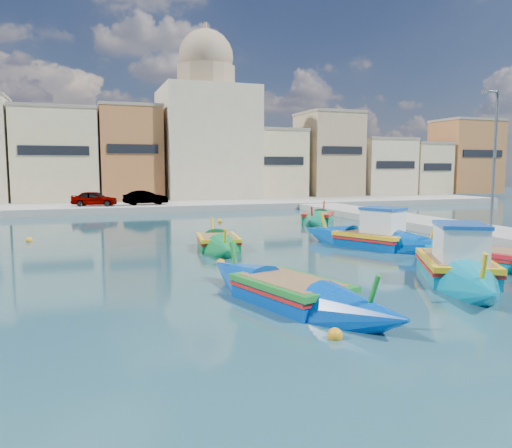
{
  "coord_description": "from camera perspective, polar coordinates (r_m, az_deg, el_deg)",
  "views": [
    {
      "loc": [
        -3.37,
        -15.15,
        3.94
      ],
      "look_at": [
        4.0,
        6.0,
        1.4
      ],
      "focal_mm": 35.0,
      "sensor_mm": 36.0,
      "label": 1
    }
  ],
  "objects": [
    {
      "name": "ground",
      "position": [
        16.01,
        -6.53,
        -7.82
      ],
      "size": [
        160.0,
        160.0,
        0.0
      ],
      "primitive_type": "plane",
      "color": "#153441",
      "rests_on": "ground"
    },
    {
      "name": "north_quay",
      "position": [
        47.41,
        -15.09,
        1.85
      ],
      "size": [
        80.0,
        8.0,
        0.6
      ],
      "primitive_type": "cube",
      "color": "gray",
      "rests_on": "ground"
    },
    {
      "name": "north_townhouses",
      "position": [
        55.44,
        -8.84,
        7.49
      ],
      "size": [
        83.2,
        7.87,
        10.19
      ],
      "color": "#C8BA8A",
      "rests_on": "ground"
    },
    {
      "name": "church_block",
      "position": [
        56.92,
        -5.67,
        10.94
      ],
      "size": [
        10.0,
        10.0,
        19.1
      ],
      "color": "beige",
      "rests_on": "ground"
    },
    {
      "name": "quay_street_lamp",
      "position": [
        29.67,
        25.51,
        6.61
      ],
      "size": [
        1.18,
        0.16,
        8.0
      ],
      "color": "#595B60",
      "rests_on": "ground"
    },
    {
      "name": "parked_cars",
      "position": [
        45.81,
        -22.68,
        2.59
      ],
      "size": [
        21.51,
        2.58,
        1.31
      ],
      "color": "#4C1919",
      "rests_on": "north_quay"
    },
    {
      "name": "luzzu_turquoise_cabin",
      "position": [
        19.19,
        21.88,
        -4.69
      ],
      "size": [
        6.62,
        9.6,
        3.15
      ],
      "color": "#0080A2",
      "rests_on": "ground"
    },
    {
      "name": "luzzu_blue_cabin",
      "position": [
        25.42,
        13.36,
        -1.77
      ],
      "size": [
        5.72,
        8.69,
        3.07
      ],
      "color": "#00429E",
      "rests_on": "ground"
    },
    {
      "name": "luzzu_cyan_mid",
      "position": [
        36.67,
        7.12,
        0.64
      ],
      "size": [
        6.14,
        7.65,
        2.37
      ],
      "color": "#0B744E",
      "rests_on": "ground"
    },
    {
      "name": "luzzu_green",
      "position": [
        24.39,
        -4.34,
        -2.27
      ],
      "size": [
        2.77,
        7.29,
        2.24
      ],
      "color": "#0B7738",
      "rests_on": "ground"
    },
    {
      "name": "luzzu_blue_south",
      "position": [
        14.71,
        4.05,
        -8.03
      ],
      "size": [
        4.33,
        8.85,
        2.5
      ],
      "color": "#003FAC",
      "rests_on": "ground"
    },
    {
      "name": "luzzu_cyan_south",
      "position": [
        21.88,
        27.04,
        -3.95
      ],
      "size": [
        4.73,
        7.73,
        2.36
      ],
      "color": "#007B9D",
      "rests_on": "ground"
    },
    {
      "name": "mooring_buoys",
      "position": [
        21.88,
        -4.21,
        -3.71
      ],
      "size": [
        22.19,
        24.97,
        0.36
      ],
      "color": "orange",
      "rests_on": "ground"
    }
  ]
}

